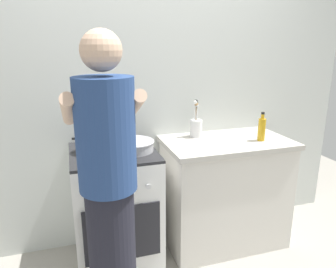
{
  "coord_description": "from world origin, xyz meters",
  "views": [
    {
      "loc": [
        -0.6,
        -1.98,
        1.62
      ],
      "look_at": [
        0.05,
        0.12,
        1.0
      ],
      "focal_mm": 33.51,
      "sensor_mm": 36.0,
      "label": 1
    }
  ],
  "objects": [
    {
      "name": "countertop",
      "position": [
        0.55,
        0.15,
        0.45
      ],
      "size": [
        1.0,
        0.6,
        0.9
      ],
      "color": "silver",
      "rests_on": "ground"
    },
    {
      "name": "stove_range",
      "position": [
        -0.35,
        0.15,
        0.45
      ],
      "size": [
        0.6,
        0.62,
        0.9
      ],
      "color": "white",
      "rests_on": "ground"
    },
    {
      "name": "oil_bottle",
      "position": [
        0.8,
        0.06,
        0.99
      ],
      "size": [
        0.06,
        0.06,
        0.23
      ],
      "color": "gold",
      "rests_on": "countertop"
    },
    {
      "name": "person",
      "position": [
        -0.45,
        -0.44,
        0.86
      ],
      "size": [
        0.41,
        0.5,
        1.7
      ],
      "color": "black",
      "rests_on": "ground"
    },
    {
      "name": "mixing_bowl",
      "position": [
        -0.21,
        0.11,
        0.94
      ],
      "size": [
        0.3,
        0.3,
        0.08
      ],
      "color": "#B7B7BC",
      "rests_on": "stove_range"
    },
    {
      "name": "back_wall",
      "position": [
        0.2,
        0.5,
        1.25
      ],
      "size": [
        3.2,
        0.1,
        2.5
      ],
      "color": "silver",
      "rests_on": "ground"
    },
    {
      "name": "utensil_crock",
      "position": [
        0.35,
        0.32,
        0.99
      ],
      "size": [
        0.1,
        0.1,
        0.31
      ],
      "color": "silver",
      "rests_on": "countertop"
    },
    {
      "name": "ground",
      "position": [
        0.0,
        0.0,
        0.0
      ],
      "size": [
        6.0,
        6.0,
        0.0
      ],
      "primitive_type": "plane",
      "color": "gray"
    },
    {
      "name": "pot",
      "position": [
        -0.49,
        0.17,
        0.96
      ],
      "size": [
        0.27,
        0.2,
        0.11
      ],
      "color": "#B2B2B7",
      "rests_on": "stove_range"
    }
  ]
}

